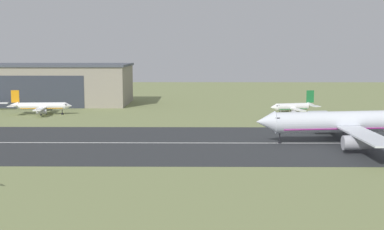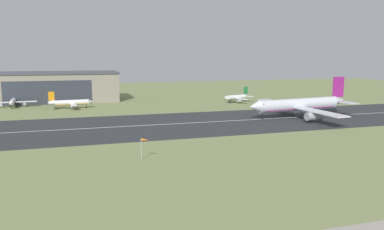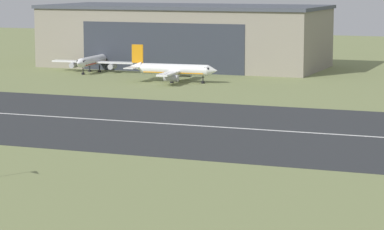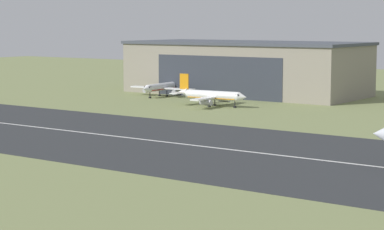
{
  "view_description": "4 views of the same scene",
  "coord_description": "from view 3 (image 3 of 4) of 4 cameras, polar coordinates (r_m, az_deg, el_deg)",
  "views": [
    {
      "loc": [
        29.67,
        -4.78,
        22.72
      ],
      "look_at": [
        28.42,
        112.11,
        8.23
      ],
      "focal_mm": 50.0,
      "sensor_mm": 36.0,
      "label": 1
    },
    {
      "loc": [
        -21.49,
        -11.15,
        24.8
      ],
      "look_at": [
        11.76,
        96.8,
        7.32
      ],
      "focal_mm": 35.0,
      "sensor_mm": 36.0,
      "label": 2
    },
    {
      "loc": [
        54.99,
        -13.3,
        23.97
      ],
      "look_at": [
        11.27,
        98.7,
        5.71
      ],
      "focal_mm": 85.0,
      "sensor_mm": 36.0,
      "label": 3
    },
    {
      "loc": [
        88.12,
        12.32,
        22.42
      ],
      "look_at": [
        13.99,
        115.83,
        6.73
      ],
      "focal_mm": 70.0,
      "sensor_mm": 36.0,
      "label": 4
    }
  ],
  "objects": [
    {
      "name": "runway_strip",
      "position": [
        148.85,
        -0.65,
        -0.62
      ],
      "size": [
        361.51,
        52.48,
        0.06
      ],
      "primitive_type": "cube",
      "color": "#2B2D30",
      "rests_on": "ground_plane"
    },
    {
      "name": "runway_centreline",
      "position": [
        148.85,
        -0.65,
        -0.61
      ],
      "size": [
        325.35,
        0.7,
        0.01
      ],
      "primitive_type": "cube",
      "color": "silver",
      "rests_on": "runway_strip"
    },
    {
      "name": "hangar_building",
      "position": [
        246.16,
        -0.45,
        4.99
      ],
      "size": [
        75.13,
        33.09,
        16.62
      ],
      "color": "gray",
      "rests_on": "ground_plane"
    },
    {
      "name": "airplane_parked_west",
      "position": [
        209.2,
        -1.18,
        2.86
      ],
      "size": [
        21.43,
        20.43,
        8.55
      ],
      "color": "white",
      "rests_on": "ground_plane"
    },
    {
      "name": "airplane_parked_east",
      "position": [
        234.21,
        -6.13,
        3.42
      ],
      "size": [
        22.51,
        21.14,
        7.99
      ],
      "color": "white",
      "rests_on": "ground_plane"
    }
  ]
}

